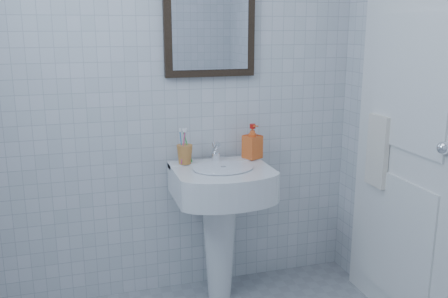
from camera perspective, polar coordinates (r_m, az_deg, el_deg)
name	(u,v)px	position (r m, az deg, el deg)	size (l,w,h in m)	color
wall_back	(164,76)	(2.73, -6.88, 8.31)	(2.20, 0.02, 2.50)	silver
washbasin	(221,210)	(2.74, -0.40, -7.04)	(0.51, 0.38, 0.79)	white
faucet	(216,153)	(2.73, -0.96, -0.48)	(0.05, 0.10, 0.12)	white
toothbrush_cup	(185,154)	(2.70, -4.51, -0.62)	(0.09, 0.09, 0.10)	#BE7634
soap_dispenser	(252,141)	(2.80, 3.26, 0.89)	(0.09, 0.09, 0.19)	red
wall_mirror	(210,18)	(2.75, -1.63, 14.71)	(0.50, 0.04, 0.62)	black
bathroom_door	(408,133)	(2.60, 20.26, 1.69)	(0.04, 0.80, 2.00)	silver
towel_ring	(383,117)	(2.72, 17.75, 3.48)	(0.18, 0.18, 0.01)	white
hand_towel	(377,151)	(2.74, 17.13, -0.23)	(0.03, 0.16, 0.38)	white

